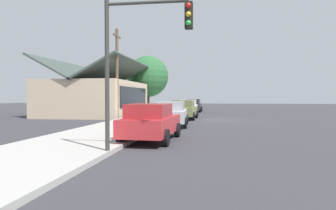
{
  "coord_description": "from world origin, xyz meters",
  "views": [
    {
      "loc": [
        -24.89,
        0.24,
        1.88
      ],
      "look_at": [
        -1.23,
        3.81,
        1.23
      ],
      "focal_mm": 32.57,
      "sensor_mm": 36.0,
      "label": 1
    }
  ],
  "objects": [
    {
      "name": "car_charcoal",
      "position": [
        12.6,
        2.69,
        0.81
      ],
      "size": [
        4.6,
        2.02,
        1.59
      ],
      "rotation": [
        0.0,
        0.0,
        -0.02
      ],
      "color": "#2D3035",
      "rests_on": "ground"
    },
    {
      "name": "utility_pole_wooden",
      "position": [
        -0.48,
        8.2,
        3.93
      ],
      "size": [
        1.8,
        0.24,
        7.5
      ],
      "color": "brown",
      "rests_on": "ground"
    },
    {
      "name": "car_olive",
      "position": [
        0.42,
        2.72,
        0.82
      ],
      "size": [
        4.55,
        2.19,
        1.59
      ],
      "rotation": [
        0.0,
        0.0,
        -0.04
      ],
      "color": "olive",
      "rests_on": "ground"
    },
    {
      "name": "shade_tree",
      "position": [
        13.28,
        8.61,
        4.46
      ],
      "size": [
        5.26,
        5.26,
        7.1
      ],
      "color": "brown",
      "rests_on": "ground"
    },
    {
      "name": "car_cherry",
      "position": [
        -12.26,
        2.87,
        0.81
      ],
      "size": [
        4.51,
        2.13,
        1.59
      ],
      "rotation": [
        0.0,
        0.0,
        -0.04
      ],
      "color": "red",
      "rests_on": "ground"
    },
    {
      "name": "sidewalk_curb",
      "position": [
        0.0,
        5.6,
        0.08
      ],
      "size": [
        60.0,
        4.2,
        0.16
      ],
      "primitive_type": "cube",
      "color": "#B2AFA8",
      "rests_on": "ground"
    },
    {
      "name": "car_silver",
      "position": [
        -5.74,
        2.89,
        0.82
      ],
      "size": [
        4.74,
        2.2,
        1.59
      ],
      "rotation": [
        0.0,
        0.0,
        0.06
      ],
      "color": "silver",
      "rests_on": "ground"
    },
    {
      "name": "fire_hydrant_red",
      "position": [
        -3.93,
        4.2,
        0.5
      ],
      "size": [
        0.22,
        0.22,
        0.71
      ],
      "color": "red",
      "rests_on": "sidewalk_curb"
    },
    {
      "name": "car_ivory",
      "position": [
        6.19,
        2.84,
        0.81
      ],
      "size": [
        4.46,
        2.24,
        1.59
      ],
      "rotation": [
        0.0,
        0.0,
        0.05
      ],
      "color": "silver",
      "rests_on": "ground"
    },
    {
      "name": "storefront_building",
      "position": [
        4.69,
        11.98,
        1.84
      ],
      "size": [
        12.54,
        8.06,
        5.57
      ],
      "color": "#CCB293",
      "rests_on": "ground"
    },
    {
      "name": "traffic_light_main",
      "position": [
        -15.6,
        2.54,
        3.49
      ],
      "size": [
        0.37,
        2.79,
        5.2
      ],
      "color": "#383833",
      "rests_on": "ground"
    },
    {
      "name": "ground_plane",
      "position": [
        0.0,
        0.0,
        0.0
      ],
      "size": [
        120.0,
        120.0,
        0.0
      ],
      "primitive_type": "plane",
      "color": "#38383D"
    }
  ]
}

